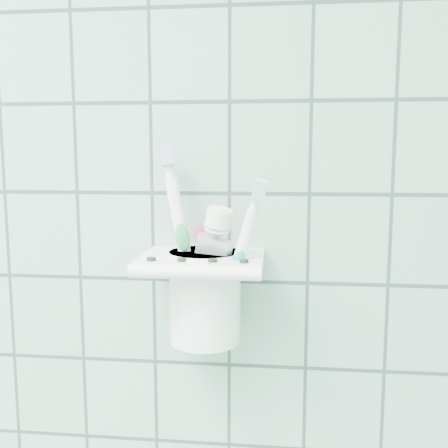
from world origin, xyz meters
name	(u,v)px	position (x,y,z in m)	size (l,w,h in m)	color
holder_bracket	(202,263)	(0.64, 1.15, 1.28)	(0.14, 0.11, 0.04)	white
cup	(205,293)	(0.64, 1.16, 1.25)	(0.09, 0.09, 0.11)	white
toothbrush_pink	(200,239)	(0.64, 1.14, 1.31)	(0.05, 0.04, 0.22)	white
toothbrush_blue	(209,236)	(0.64, 1.17, 1.31)	(0.04, 0.07, 0.22)	white
toothbrush_orange	(216,253)	(0.66, 1.15, 1.29)	(0.06, 0.04, 0.19)	white
toothpaste_tube	(200,259)	(0.64, 1.16, 1.29)	(0.06, 0.05, 0.16)	silver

